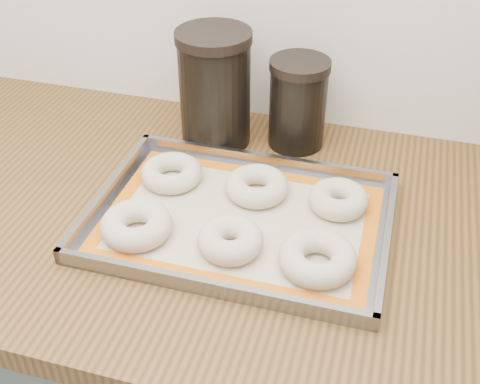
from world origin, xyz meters
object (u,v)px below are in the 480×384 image
(bagel_front_mid, at_px, (230,240))
(bagel_back_mid, at_px, (257,186))
(bagel_front_left, at_px, (137,225))
(canister_left, at_px, (215,88))
(canister_mid, at_px, (298,103))
(baking_tray, at_px, (240,219))
(bagel_back_left, at_px, (172,173))
(bagel_front_right, at_px, (318,258))
(bagel_back_right, at_px, (338,199))

(bagel_front_mid, height_order, bagel_back_mid, bagel_front_mid)
(bagel_front_left, relative_size, bagel_front_mid, 1.11)
(canister_left, bearing_deg, canister_mid, 12.02)
(bagel_back_mid, xyz_separation_m, canister_mid, (0.03, 0.18, 0.06))
(baking_tray, xyz_separation_m, canister_left, (-0.11, 0.22, 0.10))
(bagel_back_left, distance_m, canister_left, 0.18)
(bagel_front_left, height_order, bagel_front_right, same)
(canister_mid, bearing_deg, bagel_front_mid, -95.23)
(bagel_front_right, distance_m, canister_left, 0.39)
(bagel_back_mid, xyz_separation_m, canister_left, (-0.12, 0.15, 0.09))
(bagel_front_right, bearing_deg, bagel_front_mid, 179.14)
(bagel_front_mid, xyz_separation_m, bagel_back_right, (0.14, 0.14, -0.00))
(baking_tray, distance_m, canister_left, 0.27)
(baking_tray, distance_m, bagel_front_mid, 0.07)
(baking_tray, bearing_deg, bagel_front_mid, -85.75)
(bagel_front_right, xyz_separation_m, bagel_back_left, (-0.28, 0.14, -0.00))
(bagel_back_mid, bearing_deg, baking_tray, -96.24)
(bagel_back_mid, bearing_deg, canister_mid, 81.62)
(bagel_back_left, relative_size, canister_mid, 0.62)
(bagel_back_left, bearing_deg, bagel_front_left, -89.79)
(bagel_front_left, height_order, canister_left, canister_left)
(baking_tray, xyz_separation_m, bagel_front_right, (0.13, -0.07, 0.02))
(bagel_front_mid, height_order, bagel_front_right, same)
(bagel_back_right, bearing_deg, bagel_front_right, -93.03)
(baking_tray, height_order, canister_mid, canister_mid)
(bagel_front_right, bearing_deg, bagel_front_left, -179.04)
(baking_tray, bearing_deg, bagel_back_left, 153.76)
(bagel_front_mid, height_order, bagel_back_right, bagel_front_mid)
(baking_tray, bearing_deg, canister_left, 116.49)
(bagel_front_mid, xyz_separation_m, canister_left, (-0.12, 0.29, 0.08))
(bagel_front_left, distance_m, bagel_back_right, 0.32)
(bagel_front_left, relative_size, bagel_front_right, 0.97)
(bagel_front_left, relative_size, bagel_back_right, 1.14)
(bagel_front_mid, distance_m, bagel_back_mid, 0.14)
(canister_mid, bearing_deg, bagel_front_right, -73.06)
(bagel_back_left, xyz_separation_m, canister_mid, (0.18, 0.19, 0.06))
(bagel_front_right, bearing_deg, bagel_back_left, 152.92)
(canister_left, relative_size, canister_mid, 1.29)
(bagel_front_mid, bearing_deg, bagel_back_right, 46.17)
(bagel_front_right, height_order, bagel_back_mid, bagel_front_right)
(bagel_front_mid, distance_m, canister_mid, 0.33)
(bagel_back_left, xyz_separation_m, canister_left, (0.03, 0.15, 0.09))
(bagel_front_left, bearing_deg, canister_left, 84.55)
(bagel_back_mid, bearing_deg, bagel_front_right, -48.56)
(baking_tray, distance_m, canister_mid, 0.27)
(bagel_front_mid, bearing_deg, canister_mid, 84.77)
(baking_tray, bearing_deg, bagel_back_right, 27.27)
(bagel_front_left, distance_m, bagel_back_left, 0.15)
(bagel_back_left, bearing_deg, baking_tray, -26.24)
(baking_tray, bearing_deg, bagel_front_left, -151.59)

